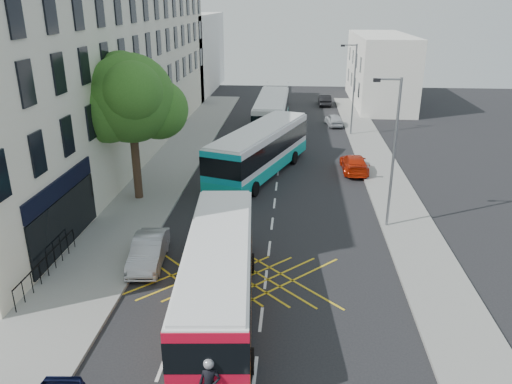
% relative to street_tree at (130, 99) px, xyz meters
% --- Properties ---
extents(ground, '(120.00, 120.00, 0.00)m').
position_rel_street_tree_xyz_m(ground, '(8.51, -14.97, -6.29)').
color(ground, black).
rests_on(ground, ground).
extents(pavement_left, '(5.00, 70.00, 0.15)m').
position_rel_street_tree_xyz_m(pavement_left, '(0.01, 0.03, -6.22)').
color(pavement_left, gray).
rests_on(pavement_left, ground).
extents(pavement_right, '(3.00, 70.00, 0.15)m').
position_rel_street_tree_xyz_m(pavement_right, '(16.01, 0.03, -6.22)').
color(pavement_right, gray).
rests_on(pavement_right, ground).
extents(terrace_main, '(8.30, 45.00, 13.50)m').
position_rel_street_tree_xyz_m(terrace_main, '(-5.49, 9.52, 0.46)').
color(terrace_main, beige).
rests_on(terrace_main, ground).
extents(terrace_far, '(8.00, 20.00, 10.00)m').
position_rel_street_tree_xyz_m(terrace_far, '(-5.49, 40.03, -1.29)').
color(terrace_far, silver).
rests_on(terrace_far, ground).
extents(building_right, '(6.00, 18.00, 8.00)m').
position_rel_street_tree_xyz_m(building_right, '(19.51, 33.03, -2.29)').
color(building_right, silver).
rests_on(building_right, ground).
extents(street_tree, '(6.30, 5.70, 8.80)m').
position_rel_street_tree_xyz_m(street_tree, '(0.00, 0.00, 0.00)').
color(street_tree, '#382619').
rests_on(street_tree, pavement_left).
extents(lamp_near, '(1.45, 0.15, 8.00)m').
position_rel_street_tree_xyz_m(lamp_near, '(14.71, -2.97, -1.68)').
color(lamp_near, slate).
rests_on(lamp_near, pavement_right).
extents(lamp_far, '(1.45, 0.15, 8.00)m').
position_rel_street_tree_xyz_m(lamp_far, '(14.71, 17.03, -1.68)').
color(lamp_far, slate).
rests_on(lamp_far, pavement_right).
extents(railings, '(0.08, 5.60, 1.14)m').
position_rel_street_tree_xyz_m(railings, '(-1.19, -9.67, -5.57)').
color(railings, black).
rests_on(railings, pavement_left).
extents(bus_near, '(3.43, 11.15, 3.09)m').
position_rel_street_tree_xyz_m(bus_near, '(6.81, -11.42, -4.67)').
color(bus_near, silver).
rests_on(bus_near, ground).
extents(bus_mid, '(6.68, 12.37, 3.41)m').
position_rel_street_tree_xyz_m(bus_mid, '(7.23, 5.37, -4.50)').
color(bus_mid, silver).
rests_on(bus_mid, ground).
extents(bus_far, '(3.11, 11.95, 3.35)m').
position_rel_street_tree_xyz_m(bus_far, '(7.46, 17.83, -4.53)').
color(bus_far, silver).
rests_on(bus_far, ground).
extents(parked_car_silver, '(1.77, 4.17, 1.34)m').
position_rel_street_tree_xyz_m(parked_car_silver, '(2.91, -7.95, -5.62)').
color(parked_car_silver, '#A7A9AF').
rests_on(parked_car_silver, ground).
extents(red_hatchback, '(1.87, 4.38, 1.26)m').
position_rel_street_tree_xyz_m(red_hatchback, '(14.01, 6.54, -5.66)').
color(red_hatchback, red).
rests_on(red_hatchback, ground).
extents(distant_car_grey, '(2.55, 5.05, 1.37)m').
position_rel_street_tree_xyz_m(distant_car_grey, '(7.58, 30.05, -5.61)').
color(distant_car_grey, '#3A3B41').
rests_on(distant_car_grey, ground).
extents(distant_car_silver, '(1.83, 3.64, 1.19)m').
position_rel_street_tree_xyz_m(distant_car_silver, '(13.50, 20.79, -5.70)').
color(distant_car_silver, '#B6B9BE').
rests_on(distant_car_silver, ground).
extents(distant_car_dark, '(1.43, 3.92, 1.28)m').
position_rel_street_tree_xyz_m(distant_car_dark, '(13.10, 31.14, -5.65)').
color(distant_car_dark, black).
rests_on(distant_car_dark, ground).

